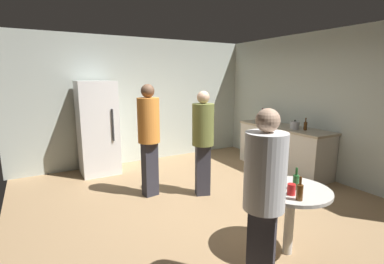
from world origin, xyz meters
name	(u,v)px	position (x,y,z in m)	size (l,w,h in m)	color
ground_plane	(201,206)	(0.00, 0.00, -0.05)	(5.20, 5.20, 0.10)	#9E7C56
wall_back	(139,101)	(0.00, 2.63, 1.35)	(5.32, 0.06, 2.70)	beige
wall_side_right	(322,105)	(2.63, 0.00, 1.35)	(0.06, 5.20, 2.70)	beige
refrigerator	(98,128)	(-1.01, 2.20, 0.90)	(0.70, 0.68, 1.80)	white
kitchen_counter	(283,148)	(2.28, 0.55, 0.45)	(0.64, 2.01, 0.90)	beige
kettle	(295,125)	(2.23, 0.25, 0.97)	(0.24, 0.17, 0.18)	#B2B2B7
wine_bottle_on_counter	(262,117)	(2.26, 1.17, 1.02)	(0.08, 0.08, 0.31)	#3F141E
beer_bottle_on_counter	(305,126)	(2.31, 0.07, 0.98)	(0.06, 0.06, 0.23)	#593314
foreground_table	(291,198)	(0.18, -1.51, 0.63)	(0.80, 0.80, 0.73)	beige
beer_bottle_amber	(283,181)	(0.10, -1.46, 0.82)	(0.06, 0.06, 0.23)	#8C5919
beer_bottle_brown	(300,192)	(0.02, -1.74, 0.82)	(0.06, 0.06, 0.23)	#593314
beer_bottle_green	(296,181)	(0.20, -1.53, 0.82)	(0.06, 0.06, 0.23)	#26662D
plastic_cup_red	(291,189)	(0.06, -1.61, 0.79)	(0.08, 0.08, 0.11)	red
person_in_olive_shirt	(203,135)	(0.20, 0.28, 0.97)	(0.43, 0.43, 1.66)	#2D2D38
person_in_white_shirt	(264,191)	(-0.50, -1.81, 0.96)	(0.48, 0.48, 1.64)	#2D2D38
person_in_orange_shirt	(149,132)	(-0.54, 0.67, 1.04)	(0.38, 0.38, 1.77)	#2D2D38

